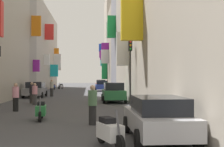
# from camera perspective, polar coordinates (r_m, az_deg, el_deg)

# --- Properties ---
(ground_plane) EXTENTS (140.00, 140.00, 0.00)m
(ground_plane) POSITION_cam_1_polar(r_m,az_deg,el_deg) (35.20, -7.20, -3.96)
(ground_plane) COLOR #424244
(building_left_mid_a) EXTENTS (7.10, 4.63, 18.90)m
(building_left_mid_a) POSITION_cam_1_polar(r_m,az_deg,el_deg) (39.39, -18.88, 10.21)
(building_left_mid_a) COLOR gray
(building_left_mid_a) RESTS_ON ground
(building_left_mid_b) EXTENTS (7.35, 25.34, 13.26)m
(building_left_mid_b) POSITION_cam_1_polar(r_m,az_deg,el_deg) (53.53, -14.83, 4.28)
(building_left_mid_b) COLOR #B2A899
(building_left_mid_b) RESTS_ON ground
(building_right_near) EXTENTS (7.31, 31.07, 12.03)m
(building_right_near) POSITION_cam_1_polar(r_m,az_deg,el_deg) (21.91, 12.45, 9.84)
(building_right_near) COLOR #B2A899
(building_right_near) RESTS_ON ground
(building_right_mid_a) EXTENTS (7.04, 8.25, 21.28)m
(building_right_mid_a) POSITION_cam_1_polar(r_m,az_deg,el_deg) (41.66, 4.47, 11.26)
(building_right_mid_a) COLOR gray
(building_right_mid_a) RESTS_ON ground
(building_right_mid_b) EXTENTS (7.27, 11.07, 13.00)m
(building_right_mid_b) POSITION_cam_1_polar(r_m,az_deg,el_deg) (50.54, 2.78, 4.40)
(building_right_mid_b) COLOR #9E9384
(building_right_mid_b) RESTS_ON ground
(building_right_mid_c) EXTENTS (7.39, 9.61, 17.61)m
(building_right_mid_c) POSITION_cam_1_polar(r_m,az_deg,el_deg) (60.98, 1.58, 5.70)
(building_right_mid_c) COLOR #B2A899
(building_right_mid_c) RESTS_ON ground
(parked_car_grey) EXTENTS (1.95, 4.41, 1.54)m
(parked_car_grey) POSITION_cam_1_polar(r_m,az_deg,el_deg) (31.52, -14.16, -2.88)
(parked_car_grey) COLOR slate
(parked_car_grey) RESTS_ON ground
(parked_car_silver) EXTENTS (1.85, 4.07, 1.40)m
(parked_car_silver) POSITION_cam_1_polar(r_m,az_deg,el_deg) (9.90, 8.58, -8.10)
(parked_car_silver) COLOR #B7B7BC
(parked_car_silver) RESTS_ON ground
(parked_car_red) EXTENTS (1.95, 3.98, 1.55)m
(parked_car_red) POSITION_cam_1_polar(r_m,az_deg,el_deg) (54.01, -2.13, -1.97)
(parked_car_red) COLOR #B21E1E
(parked_car_red) RESTS_ON ground
(parked_car_blue) EXTENTS (1.91, 4.00, 1.51)m
(parked_car_blue) POSITION_cam_1_polar(r_m,az_deg,el_deg) (44.17, -1.95, -2.28)
(parked_car_blue) COLOR navy
(parked_car_blue) RESTS_ON ground
(parked_car_green) EXTENTS (1.83, 4.14, 1.58)m
(parked_car_green) POSITION_cam_1_polar(r_m,az_deg,el_deg) (24.60, 0.28, -3.49)
(parked_car_green) COLOR #236638
(parked_car_green) RESTS_ON ground
(scooter_blue) EXTENTS (0.72, 1.74, 1.13)m
(scooter_blue) POSITION_cam_1_polar(r_m,az_deg,el_deg) (50.06, -10.91, -2.45)
(scooter_blue) COLOR #2D4CAD
(scooter_blue) RESTS_ON ground
(scooter_green) EXTENTS (0.52, 1.77, 1.13)m
(scooter_green) POSITION_cam_1_polar(r_m,az_deg,el_deg) (14.74, -13.17, -6.73)
(scooter_green) COLOR #287F3D
(scooter_green) RESTS_ON ground
(scooter_silver) EXTENTS (0.73, 1.75, 1.13)m
(scooter_silver) POSITION_cam_1_polar(r_m,az_deg,el_deg) (52.84, -9.57, -2.36)
(scooter_silver) COLOR #ADADB2
(scooter_silver) RESTS_ON ground
(scooter_white) EXTENTS (0.77, 1.74, 1.13)m
(scooter_white) POSITION_cam_1_polar(r_m,az_deg,el_deg) (8.85, -0.43, -10.82)
(scooter_white) COLOR silver
(scooter_white) RESTS_ON ground
(pedestrian_crossing) EXTENTS (0.52, 0.52, 1.59)m
(pedestrian_crossing) POSITION_cam_1_polar(r_m,az_deg,el_deg) (22.82, -14.26, -3.75)
(pedestrian_crossing) COLOR #3D3D3D
(pedestrian_crossing) RESTS_ON ground
(pedestrian_near_left) EXTENTS (0.53, 0.53, 1.68)m
(pedestrian_near_left) POSITION_cam_1_polar(r_m,az_deg,el_deg) (12.96, -3.65, -5.91)
(pedestrian_near_left) COLOR black
(pedestrian_near_left) RESTS_ON ground
(pedestrian_near_right) EXTENTS (0.54, 0.54, 1.64)m
(pedestrian_near_right) POSITION_cam_1_polar(r_m,az_deg,el_deg) (24.22, -14.78, -3.51)
(pedestrian_near_right) COLOR #2B2B2B
(pedestrian_near_right) RESTS_ON ground
(pedestrian_mid_street) EXTENTS (0.47, 0.47, 1.67)m
(pedestrian_mid_street) POSITION_cam_1_polar(r_m,az_deg,el_deg) (18.90, -17.59, -4.26)
(pedestrian_mid_street) COLOR black
(pedestrian_mid_street) RESTS_ON ground
(pedestrian_far_away) EXTENTS (0.49, 0.49, 1.78)m
(pedestrian_far_away) POSITION_cam_1_polar(r_m,az_deg,el_deg) (32.45, -11.21, -2.66)
(pedestrian_far_away) COLOR #292929
(pedestrian_far_away) RESTS_ON ground
(traffic_light_near_corner) EXTENTS (0.26, 0.34, 4.61)m
(traffic_light_near_corner) POSITION_cam_1_polar(r_m,az_deg,el_deg) (21.36, 3.44, 2.27)
(traffic_light_near_corner) COLOR #2D2D2D
(traffic_light_near_corner) RESTS_ON ground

